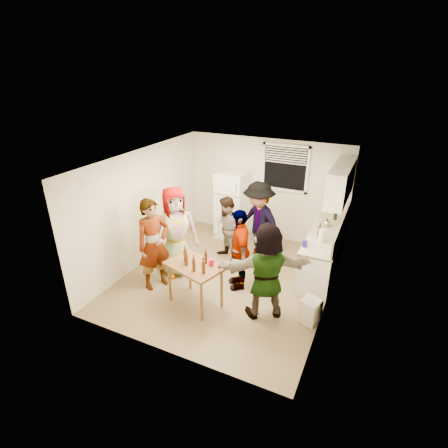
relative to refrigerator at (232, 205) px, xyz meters
The scene contains 23 objects.
room 2.20m from the refrigerator, 68.25° to the right, with size 4.00×4.50×2.50m, color silver, non-canonical shape.
window 1.60m from the refrigerator, 15.38° to the left, with size 1.12×0.10×1.06m, color white, non-canonical shape.
refrigerator is the anchor object (origin of this frame).
counter_lower 2.59m from the refrigerator, 16.59° to the right, with size 0.60×2.20×0.86m, color white.
countertop 2.56m from the refrigerator, 16.59° to the right, with size 0.64×2.22×0.04m, color beige.
backsplash 2.84m from the refrigerator, 14.94° to the right, with size 0.03×2.20×0.36m, color #A7A29A.
upper_cabinets 2.85m from the refrigerator, 11.61° to the right, with size 0.34×1.60×0.70m, color white.
kettle 2.43m from the refrigerator, ahead, with size 0.22×0.18×0.18m, color silver, non-canonical shape.
paper_towel 2.70m from the refrigerator, 25.79° to the right, with size 0.12×0.12×0.26m, color white.
wine_bottle 2.50m from the refrigerator, ahead, with size 0.08×0.08×0.31m, color black.
beer_bottle_counter 2.55m from the refrigerator, 22.70° to the right, with size 0.06×0.06×0.23m, color #47230C.
blue_cup 2.66m from the refrigerator, 34.58° to the right, with size 0.10×0.10×0.13m, color #2417A6.
picture_frame 2.69m from the refrigerator, ahead, with size 0.02×0.19×0.16m, color gold.
trash_bin 3.64m from the refrigerator, 43.82° to the right, with size 0.30×0.30×0.44m, color silver.
serving_table 3.07m from the refrigerator, 78.86° to the right, with size 0.99×0.66×0.84m, color brown, non-canonical shape.
beer_bottle_table 2.85m from the refrigerator, 75.23° to the right, with size 0.05×0.05×0.21m, color #47230C.
red_cup 2.90m from the refrigerator, 73.00° to the right, with size 0.09×0.09×0.12m, color red.
guest_grey 2.30m from the refrigerator, 98.52° to the right, with size 0.93×1.91×0.61m, color gray.
guest_stripe 2.86m from the refrigerator, 99.06° to the right, with size 0.67×1.84×0.44m, color #141933.
guest_back_left 1.54m from the refrigerator, 70.70° to the right, with size 0.73×1.50×0.57m, color brown.
guest_back_right 1.61m from the refrigerator, 41.18° to the right, with size 1.19×1.84×0.68m, color #45444A.
guest_black 2.43m from the refrigerator, 62.16° to the right, with size 0.97×1.65×0.40m, color black.
guest_orange 3.30m from the refrigerator, 55.34° to the right, with size 1.63×1.76×0.52m, color #D27544.
Camera 1 is at (2.56, -5.57, 4.06)m, focal length 28.00 mm.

